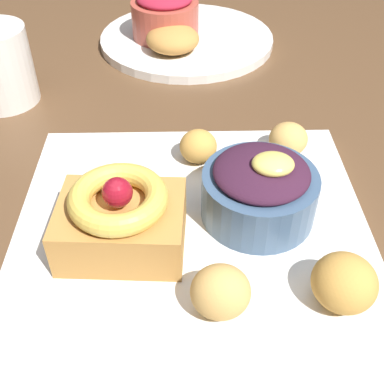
{
  "coord_description": "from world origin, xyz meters",
  "views": [
    {
      "loc": [
        0.04,
        -0.51,
        1.04
      ],
      "look_at": [
        0.04,
        -0.2,
        0.77
      ],
      "focal_mm": 45.71,
      "sensor_mm": 36.0,
      "label": 1
    }
  ],
  "objects_px": {
    "back_ramekin": "(165,14)",
    "fritter_front": "(221,292)",
    "fritter_back": "(198,146)",
    "cake_slice": "(121,219)",
    "fritter_middle": "(344,283)",
    "back_plate": "(187,39)",
    "berry_ramekin": "(260,189)",
    "front_plate": "(193,238)",
    "fritter_extra": "(288,139)",
    "back_pastry": "(173,39)"
  },
  "relations": [
    {
      "from": "back_ramekin",
      "to": "fritter_front",
      "type": "bearing_deg",
      "value": -84.34
    },
    {
      "from": "back_ramekin",
      "to": "fritter_back",
      "type": "bearing_deg",
      "value": -82.84
    },
    {
      "from": "cake_slice",
      "to": "back_ramekin",
      "type": "height_order",
      "value": "back_ramekin"
    },
    {
      "from": "fritter_middle",
      "to": "back_plate",
      "type": "distance_m",
      "value": 0.48
    },
    {
      "from": "berry_ramekin",
      "to": "back_ramekin",
      "type": "distance_m",
      "value": 0.38
    },
    {
      "from": "front_plate",
      "to": "fritter_extra",
      "type": "height_order",
      "value": "fritter_extra"
    },
    {
      "from": "fritter_middle",
      "to": "back_ramekin",
      "type": "height_order",
      "value": "back_ramekin"
    },
    {
      "from": "berry_ramekin",
      "to": "back_ramekin",
      "type": "bearing_deg",
      "value": 102.92
    },
    {
      "from": "fritter_middle",
      "to": "back_pastry",
      "type": "xyz_separation_m",
      "value": [
        -0.12,
        0.42,
        -0.0
      ]
    },
    {
      "from": "back_plate",
      "to": "back_ramekin",
      "type": "xyz_separation_m",
      "value": [
        -0.03,
        -0.0,
        0.04
      ]
    },
    {
      "from": "berry_ramekin",
      "to": "fritter_front",
      "type": "height_order",
      "value": "berry_ramekin"
    },
    {
      "from": "fritter_extra",
      "to": "back_pastry",
      "type": "height_order",
      "value": "back_pastry"
    },
    {
      "from": "fritter_front",
      "to": "back_plate",
      "type": "distance_m",
      "value": 0.48
    },
    {
      "from": "fritter_front",
      "to": "fritter_middle",
      "type": "distance_m",
      "value": 0.09
    },
    {
      "from": "berry_ramekin",
      "to": "back_plate",
      "type": "distance_m",
      "value": 0.38
    },
    {
      "from": "fritter_back",
      "to": "back_pastry",
      "type": "distance_m",
      "value": 0.25
    },
    {
      "from": "berry_ramekin",
      "to": "back_plate",
      "type": "relative_size",
      "value": 0.39
    },
    {
      "from": "fritter_front",
      "to": "back_ramekin",
      "type": "distance_m",
      "value": 0.48
    },
    {
      "from": "cake_slice",
      "to": "fritter_back",
      "type": "distance_m",
      "value": 0.13
    },
    {
      "from": "fritter_front",
      "to": "fritter_back",
      "type": "height_order",
      "value": "fritter_front"
    },
    {
      "from": "cake_slice",
      "to": "fritter_front",
      "type": "height_order",
      "value": "cake_slice"
    },
    {
      "from": "front_plate",
      "to": "fritter_front",
      "type": "bearing_deg",
      "value": -77.04
    },
    {
      "from": "cake_slice",
      "to": "back_plate",
      "type": "relative_size",
      "value": 0.41
    },
    {
      "from": "fritter_front",
      "to": "fritter_back",
      "type": "distance_m",
      "value": 0.18
    },
    {
      "from": "fritter_middle",
      "to": "berry_ramekin",
      "type": "bearing_deg",
      "value": 117.89
    },
    {
      "from": "fritter_front",
      "to": "fritter_extra",
      "type": "height_order",
      "value": "fritter_front"
    },
    {
      "from": "front_plate",
      "to": "cake_slice",
      "type": "relative_size",
      "value": 2.91
    },
    {
      "from": "berry_ramekin",
      "to": "back_plate",
      "type": "height_order",
      "value": "berry_ramekin"
    },
    {
      "from": "fritter_back",
      "to": "back_ramekin",
      "type": "bearing_deg",
      "value": 97.16
    },
    {
      "from": "cake_slice",
      "to": "back_ramekin",
      "type": "bearing_deg",
      "value": 86.19
    },
    {
      "from": "cake_slice",
      "to": "back_plate",
      "type": "xyz_separation_m",
      "value": [
        0.06,
        0.41,
        -0.04
      ]
    },
    {
      "from": "fritter_back",
      "to": "fritter_extra",
      "type": "bearing_deg",
      "value": 6.87
    },
    {
      "from": "fritter_extra",
      "to": "back_ramekin",
      "type": "distance_m",
      "value": 0.31
    },
    {
      "from": "front_plate",
      "to": "cake_slice",
      "type": "distance_m",
      "value": 0.07
    },
    {
      "from": "fritter_middle",
      "to": "back_plate",
      "type": "bearing_deg",
      "value": 102.58
    },
    {
      "from": "fritter_middle",
      "to": "back_pastry",
      "type": "relative_size",
      "value": 0.66
    },
    {
      "from": "back_plate",
      "to": "back_pastry",
      "type": "height_order",
      "value": "back_pastry"
    },
    {
      "from": "cake_slice",
      "to": "fritter_extra",
      "type": "distance_m",
      "value": 0.2
    },
    {
      "from": "berry_ramekin",
      "to": "back_ramekin",
      "type": "relative_size",
      "value": 1.03
    },
    {
      "from": "front_plate",
      "to": "back_ramekin",
      "type": "distance_m",
      "value": 0.4
    },
    {
      "from": "cake_slice",
      "to": "fritter_front",
      "type": "distance_m",
      "value": 0.1
    },
    {
      "from": "front_plate",
      "to": "fritter_middle",
      "type": "height_order",
      "value": "fritter_middle"
    },
    {
      "from": "front_plate",
      "to": "berry_ramekin",
      "type": "relative_size",
      "value": 3.09
    },
    {
      "from": "cake_slice",
      "to": "fritter_middle",
      "type": "distance_m",
      "value": 0.17
    },
    {
      "from": "cake_slice",
      "to": "fritter_middle",
      "type": "height_order",
      "value": "cake_slice"
    },
    {
      "from": "berry_ramekin",
      "to": "fritter_front",
      "type": "distance_m",
      "value": 0.11
    },
    {
      "from": "fritter_extra",
      "to": "back_plate",
      "type": "relative_size",
      "value": 0.15
    },
    {
      "from": "fritter_extra",
      "to": "berry_ramekin",
      "type": "bearing_deg",
      "value": -114.6
    },
    {
      "from": "fritter_back",
      "to": "berry_ramekin",
      "type": "bearing_deg",
      "value": -58.22
    },
    {
      "from": "fritter_back",
      "to": "fritter_extra",
      "type": "distance_m",
      "value": 0.09
    }
  ]
}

